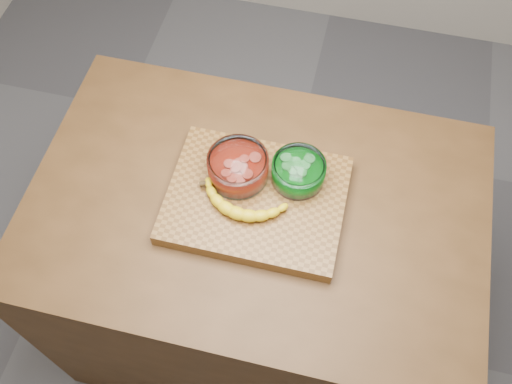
# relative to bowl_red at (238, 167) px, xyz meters

# --- Properties ---
(ground) EXTENTS (3.50, 3.50, 0.00)m
(ground) POSITION_rel_bowl_red_xyz_m (0.06, -0.05, -0.98)
(ground) COLOR #5D5D61
(ground) RESTS_ON ground
(counter) EXTENTS (1.20, 0.80, 0.90)m
(counter) POSITION_rel_bowl_red_xyz_m (0.06, -0.05, -0.53)
(counter) COLOR #4F3117
(counter) RESTS_ON ground
(cutting_board) EXTENTS (0.45, 0.35, 0.04)m
(cutting_board) POSITION_rel_bowl_red_xyz_m (0.06, -0.05, -0.06)
(cutting_board) COLOR brown
(cutting_board) RESTS_ON counter
(bowl_red) EXTENTS (0.16, 0.16, 0.07)m
(bowl_red) POSITION_rel_bowl_red_xyz_m (0.00, 0.00, 0.00)
(bowl_red) COLOR white
(bowl_red) RESTS_ON cutting_board
(bowl_green) EXTENTS (0.14, 0.14, 0.06)m
(bowl_green) POSITION_rel_bowl_red_xyz_m (0.15, 0.03, -0.00)
(bowl_green) COLOR white
(bowl_green) RESTS_ON cutting_board
(banana) EXTENTS (0.26, 0.13, 0.04)m
(banana) POSITION_rel_bowl_red_xyz_m (0.03, -0.09, -0.02)
(banana) COLOR gold
(banana) RESTS_ON cutting_board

